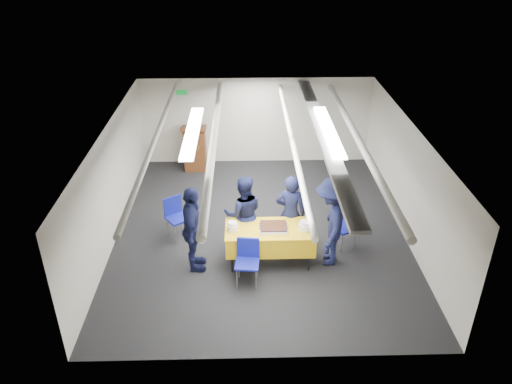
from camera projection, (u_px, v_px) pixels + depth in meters
ground at (260, 231)px, 10.60m from camera, size 7.00×7.00×0.00m
room_shell at (265, 145)px, 10.09m from camera, size 6.00×7.00×2.30m
serving_table at (270, 238)px, 9.37m from camera, size 1.68×0.81×0.77m
sheet_cake at (273, 227)px, 9.22m from camera, size 0.52×0.40×0.09m
plate_stack_left at (233, 227)px, 9.17m from camera, size 0.20×0.20×0.18m
plate_stack_right at (305, 226)px, 9.21m from camera, size 0.23×0.23×0.17m
podium at (195, 147)px, 12.94m from camera, size 0.62×0.53×1.25m
chair_near at (248, 257)px, 8.89m from camera, size 0.46×0.46×0.87m
chair_right at (347, 222)px, 9.90m from camera, size 0.58×0.58×0.87m
chair_left at (176, 213)px, 10.21m from camera, size 0.59×0.59×0.87m
sailor_a at (290, 213)px, 9.68m from camera, size 0.64×0.48×1.61m
sailor_b at (243, 214)px, 9.67m from camera, size 0.82×0.66×1.59m
sailor_c at (193, 230)px, 9.08m from camera, size 0.45×1.02×1.71m
sailor_d at (331, 222)px, 9.24m from camera, size 0.88×1.26×1.77m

